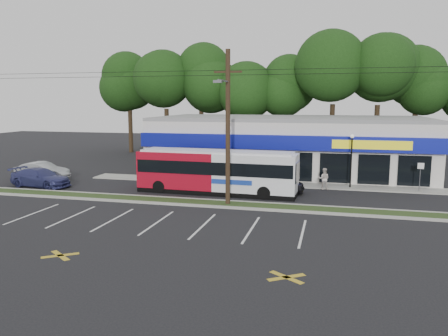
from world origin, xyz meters
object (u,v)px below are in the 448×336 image
utility_pole (225,123)px  pedestrian_a (270,182)px  sign_post (420,172)px  pedestrian_b (324,179)px  car_dark (275,183)px  car_blue (41,178)px  lamp_post (351,155)px  metrobus (217,171)px  car_silver (42,171)px

utility_pole → pedestrian_a: (2.22, 5.07, -4.63)m
sign_post → pedestrian_b: bearing=-174.4°
car_dark → car_blue: (-18.47, -2.10, -0.01)m
utility_pole → car_dark: size_ratio=11.35×
lamp_post → car_dark: 6.67m
metrobus → pedestrian_b: (7.69, 3.39, -0.85)m
car_blue → pedestrian_a: size_ratio=3.27×
utility_pole → metrobus: bearing=113.1°
lamp_post → car_blue: lamp_post is taller
car_silver → car_blue: bearing=-146.3°
car_dark → pedestrian_b: 4.21m
car_dark → pedestrian_b: size_ratio=2.63×
sign_post → utility_pole: bearing=-149.9°
car_silver → pedestrian_a: size_ratio=2.98×
utility_pole → pedestrian_b: size_ratio=29.84×
sign_post → car_dark: 10.97m
metrobus → car_dark: metrobus is taller
lamp_post → pedestrian_a: (-5.95, -2.80, -1.89)m
car_dark → car_silver: (-20.40, 0.72, 0.01)m
lamp_post → sign_post: (5.00, -0.23, -1.12)m
car_silver → car_blue: car_silver is taller
lamp_post → car_silver: size_ratio=0.92×
car_blue → pedestrian_b: (22.00, 4.38, 0.10)m
metrobus → pedestrian_b: bearing=25.9°
utility_pole → sign_post: (13.17, 7.65, -3.86)m
car_silver → pedestrian_a: 19.99m
car_dark → pedestrian_a: (-0.41, 0.40, 0.03)m
sign_post → car_silver: size_ratio=0.48×
car_silver → pedestrian_a: pedestrian_a is taller
pedestrian_a → metrobus: bearing=1.7°
car_dark → car_silver: 20.41m
metrobus → car_blue: bearing=-173.8°
car_blue → car_dark: bearing=-75.5°
lamp_post → car_silver: 26.12m
car_silver → car_blue: (1.93, -2.81, -0.02)m
lamp_post → pedestrian_b: (-2.00, -0.92, -1.83)m
utility_pole → pedestrian_b: 10.36m
utility_pole → pedestrian_a: utility_pole is taller
utility_pole → metrobus: utility_pole is taller
metrobus → car_silver: (-16.24, 1.82, -0.93)m
metrobus → sign_post: bearing=17.7°
utility_pole → lamp_post: bearing=43.9°
car_dark → sign_post: bearing=-78.1°
lamp_post → car_dark: lamp_post is taller
metrobus → pedestrian_a: metrobus is taller
car_blue → pedestrian_a: 18.23m
lamp_post → car_blue: size_ratio=0.83×
sign_post → pedestrian_a: 11.27m
utility_pole → pedestrian_a: 7.22m
utility_pole → car_dark: 7.11m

